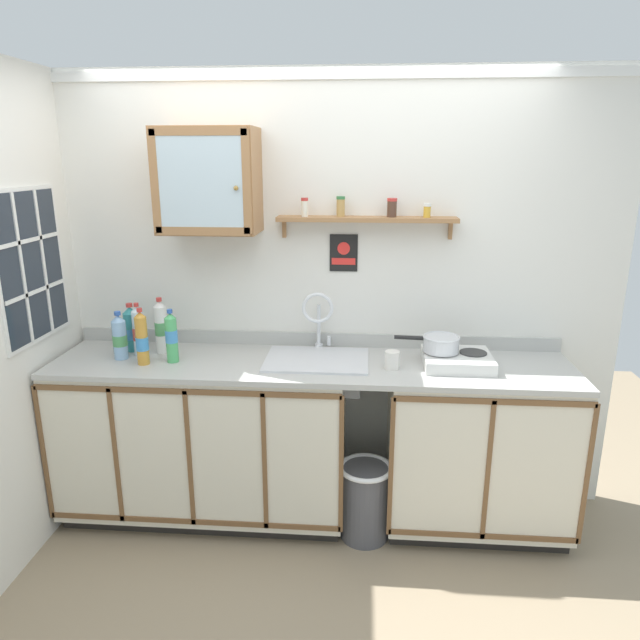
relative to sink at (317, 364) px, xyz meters
name	(u,v)px	position (x,y,z in m)	size (l,w,h in m)	color
floor	(306,552)	(-0.03, -0.37, -0.94)	(5.88, 5.88, 0.00)	gray
back_wall	(316,295)	(-0.03, 0.28, 0.33)	(3.48, 0.07, 2.51)	silver
lower_cabinet_run	(205,439)	(-0.65, -0.04, -0.47)	(1.63, 0.60, 0.93)	black
lower_cabinet_run_right	(477,449)	(0.90, -0.04, -0.47)	(1.00, 0.60, 0.93)	black
countertop	(311,364)	(-0.03, -0.04, 0.01)	(2.84, 0.62, 0.03)	#B2B2AD
backsplash	(315,339)	(-0.03, 0.25, 0.07)	(2.84, 0.02, 0.08)	#B2B2AD
sink	(317,364)	(0.00, 0.00, 0.00)	(0.56, 0.46, 0.49)	silver
hot_plate_stove	(457,360)	(0.76, -0.03, 0.06)	(0.36, 0.33, 0.07)	silver
saucepan	(440,343)	(0.67, -0.01, 0.14)	(0.35, 0.20, 0.09)	silver
bottle_water_blue_0	(120,337)	(-1.09, -0.07, 0.15)	(0.08, 0.08, 0.27)	#8CB7E0
bottle_soda_green_1	(172,337)	(-0.78, -0.09, 0.17)	(0.07, 0.07, 0.30)	#4CB266
bottle_juice_amber_2	(142,339)	(-0.93, -0.14, 0.17)	(0.07, 0.07, 0.31)	gold
bottle_water_clear_3	(138,331)	(-1.01, 0.00, 0.16)	(0.06, 0.06, 0.30)	silver
bottle_opaque_white_4	(161,327)	(-0.89, 0.06, 0.17)	(0.07, 0.07, 0.32)	white
bottle_detergent_teal_5	(131,330)	(-1.08, 0.07, 0.15)	(0.08, 0.08, 0.28)	teal
mug	(392,360)	(0.41, -0.11, 0.07)	(0.08, 0.11, 0.10)	white
wall_cabinet	(208,181)	(-0.59, 0.10, 0.98)	(0.53, 0.33, 0.55)	#996B42
spice_shelf	(366,217)	(0.26, 0.19, 0.79)	(0.98, 0.14, 0.23)	#996B42
warning_sign	(344,253)	(0.13, 0.25, 0.58)	(0.16, 0.01, 0.21)	black
window	(31,266)	(-1.46, -0.19, 0.56)	(0.03, 0.59, 0.80)	#262D38
trash_bin	(365,500)	(0.28, -0.21, -0.71)	(0.30, 0.30, 0.44)	#4C4C51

